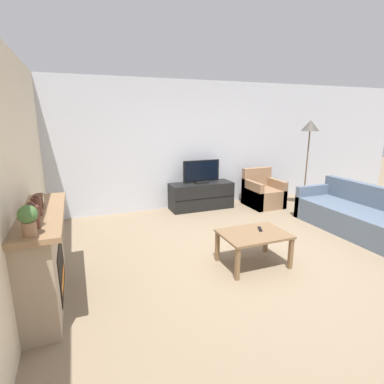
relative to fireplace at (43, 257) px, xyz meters
name	(u,v)px	position (x,y,z in m)	size (l,w,h in m)	color
ground_plane	(258,257)	(2.72, 0.03, -0.51)	(24.00, 24.00, 0.00)	#89755B
wall_back	(189,145)	(2.72, 2.83, 0.84)	(12.00, 0.06, 2.70)	silver
wall_left	(11,180)	(-0.20, 0.03, 0.84)	(0.06, 12.00, 2.70)	beige
fireplace	(43,257)	(0.00, 0.00, 0.00)	(0.44, 1.61, 1.01)	tan
mantel_vase_left	(32,216)	(0.02, -0.48, 0.60)	(0.13, 0.13, 0.24)	#512D23
mantel_vase_centre_left	(36,206)	(0.02, -0.12, 0.60)	(0.10, 0.10, 0.22)	#512D23
mantel_clock	(40,201)	(0.02, 0.16, 0.57)	(0.08, 0.11, 0.15)	brown
potted_plant	(28,219)	(0.02, -0.68, 0.64)	(0.15, 0.15, 0.26)	#936B4C
tv_stand	(201,196)	(2.89, 2.51, -0.23)	(1.37, 0.50, 0.57)	black
tv	(201,173)	(2.89, 2.51, 0.28)	(0.82, 0.18, 0.49)	black
armchair	(263,194)	(4.25, 2.20, -0.24)	(0.70, 0.76, 0.82)	#937051
coffee_table	(254,237)	(2.53, -0.11, -0.12)	(0.88, 0.64, 0.45)	brown
remote	(260,229)	(2.67, -0.04, -0.05)	(0.10, 0.15, 0.02)	black
couch	(367,220)	(4.89, 0.08, -0.25)	(0.89, 2.46, 0.79)	slate
floor_lamp	(310,131)	(4.99, 1.72, 1.15)	(0.36, 0.36, 1.89)	black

